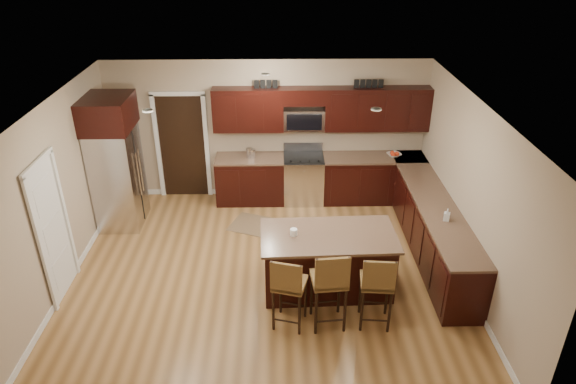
{
  "coord_description": "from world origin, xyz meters",
  "views": [
    {
      "loc": [
        0.21,
        -6.47,
        4.85
      ],
      "look_at": [
        0.34,
        0.4,
        1.25
      ],
      "focal_mm": 32.0,
      "sensor_mm": 36.0,
      "label": 1
    }
  ],
  "objects_px": {
    "stool_left": "(288,285)",
    "refrigerator": "(115,161)",
    "stool_mid": "(330,281)",
    "range": "(303,178)",
    "stool_right": "(377,283)",
    "island": "(327,263)"
  },
  "relations": [
    {
      "from": "stool_left",
      "to": "refrigerator",
      "type": "height_order",
      "value": "refrigerator"
    },
    {
      "from": "island",
      "to": "stool_right",
      "type": "bearing_deg",
      "value": -58.36
    },
    {
      "from": "range",
      "to": "island",
      "type": "height_order",
      "value": "range"
    },
    {
      "from": "stool_mid",
      "to": "refrigerator",
      "type": "bearing_deg",
      "value": 135.35
    },
    {
      "from": "stool_right",
      "to": "refrigerator",
      "type": "xyz_separation_m",
      "value": [
        -4.09,
        2.82,
        0.5
      ]
    },
    {
      "from": "range",
      "to": "stool_left",
      "type": "distance_m",
      "value": 3.62
    },
    {
      "from": "stool_left",
      "to": "island",
      "type": "bearing_deg",
      "value": 70.65
    },
    {
      "from": "stool_left",
      "to": "range",
      "type": "bearing_deg",
      "value": 99.92
    },
    {
      "from": "island",
      "to": "refrigerator",
      "type": "height_order",
      "value": "refrigerator"
    },
    {
      "from": "stool_left",
      "to": "stool_right",
      "type": "height_order",
      "value": "stool_right"
    },
    {
      "from": "range",
      "to": "stool_right",
      "type": "height_order",
      "value": "stool_right"
    },
    {
      "from": "stool_right",
      "to": "refrigerator",
      "type": "height_order",
      "value": "refrigerator"
    },
    {
      "from": "stool_mid",
      "to": "stool_right",
      "type": "xyz_separation_m",
      "value": [
        0.62,
        0.0,
        -0.04
      ]
    },
    {
      "from": "refrigerator",
      "to": "island",
      "type": "bearing_deg",
      "value": -29.26
    },
    {
      "from": "stool_right",
      "to": "refrigerator",
      "type": "relative_size",
      "value": 0.48
    },
    {
      "from": "stool_left",
      "to": "refrigerator",
      "type": "bearing_deg",
      "value": 151.84
    },
    {
      "from": "stool_mid",
      "to": "stool_right",
      "type": "relative_size",
      "value": 1.06
    },
    {
      "from": "range",
      "to": "stool_right",
      "type": "relative_size",
      "value": 0.98
    },
    {
      "from": "refrigerator",
      "to": "stool_mid",
      "type": "bearing_deg",
      "value": -39.13
    },
    {
      "from": "island",
      "to": "stool_right",
      "type": "distance_m",
      "value": 1.05
    },
    {
      "from": "stool_mid",
      "to": "range",
      "type": "bearing_deg",
      "value": 87.28
    },
    {
      "from": "range",
      "to": "stool_right",
      "type": "xyz_separation_m",
      "value": [
        0.79,
        -3.6,
        0.23
      ]
    }
  ]
}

